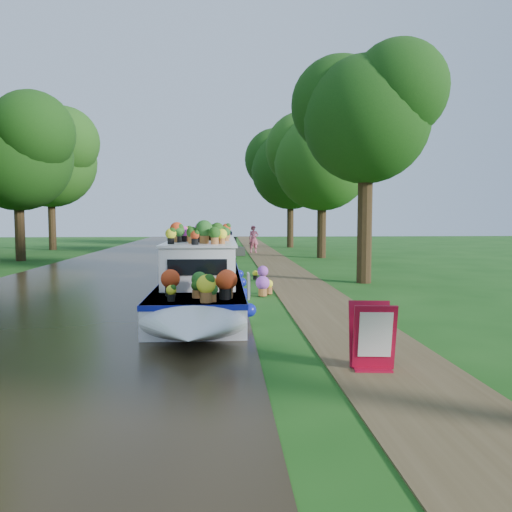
# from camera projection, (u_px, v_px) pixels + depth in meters

# --- Properties ---
(ground) EXTENTS (100.00, 100.00, 0.00)m
(ground) POSITION_uv_depth(u_px,v_px,m) (274.00, 296.00, 16.14)
(ground) COLOR #154611
(ground) RESTS_ON ground
(canal_water) EXTENTS (10.00, 100.00, 0.02)m
(canal_water) POSITION_uv_depth(u_px,v_px,m) (86.00, 298.00, 15.76)
(canal_water) COLOR black
(canal_water) RESTS_ON ground
(towpath) EXTENTS (2.20, 100.00, 0.03)m
(towpath) POSITION_uv_depth(u_px,v_px,m) (311.00, 295.00, 16.22)
(towpath) COLOR #4C3D23
(towpath) RESTS_ON ground
(plant_boat) EXTENTS (2.29, 13.52, 2.25)m
(plant_boat) POSITION_uv_depth(u_px,v_px,m) (203.00, 273.00, 15.20)
(plant_boat) COLOR white
(plant_boat) RESTS_ON canal_water
(tree_near_overhang) EXTENTS (5.52, 5.28, 8.99)m
(tree_near_overhang) POSITION_uv_depth(u_px,v_px,m) (366.00, 110.00, 18.93)
(tree_near_overhang) COLOR black
(tree_near_overhang) RESTS_ON ground
(tree_near_mid) EXTENTS (6.90, 6.60, 9.40)m
(tree_near_mid) POSITION_uv_depth(u_px,v_px,m) (322.00, 154.00, 30.94)
(tree_near_mid) COLOR black
(tree_near_mid) RESTS_ON ground
(tree_near_far) EXTENTS (7.59, 7.26, 10.30)m
(tree_near_far) POSITION_uv_depth(u_px,v_px,m) (290.00, 164.00, 41.81)
(tree_near_far) COLOR black
(tree_near_far) RESTS_ON ground
(tree_far_c) EXTENTS (7.13, 6.82, 9.59)m
(tree_far_c) POSITION_uv_depth(u_px,v_px,m) (17.00, 148.00, 28.78)
(tree_far_c) COLOR black
(tree_far_c) RESTS_ON ground
(tree_far_d) EXTENTS (8.05, 7.70, 10.85)m
(tree_far_d) POSITION_uv_depth(u_px,v_px,m) (50.00, 154.00, 38.57)
(tree_far_d) COLOR black
(tree_far_d) RESTS_ON ground
(second_boat) EXTENTS (3.51, 6.70, 1.22)m
(second_boat) POSITION_uv_depth(u_px,v_px,m) (219.00, 247.00, 34.54)
(second_boat) COLOR black
(second_boat) RESTS_ON canal_water
(sandwich_board) EXTENTS (0.71, 0.61, 1.10)m
(sandwich_board) POSITION_uv_depth(u_px,v_px,m) (372.00, 339.00, 8.25)
(sandwich_board) COLOR maroon
(sandwich_board) RESTS_ON towpath
(pedestrian_pink) EXTENTS (0.76, 0.55, 1.93)m
(pedestrian_pink) POSITION_uv_depth(u_px,v_px,m) (254.00, 239.00, 35.49)
(pedestrian_pink) COLOR pink
(pedestrian_pink) RESTS_ON towpath
(verge_plant) EXTENTS (0.48, 0.45, 0.42)m
(verge_plant) POSITION_uv_depth(u_px,v_px,m) (264.00, 273.00, 21.10)
(verge_plant) COLOR #1C5D1C
(verge_plant) RESTS_ON ground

